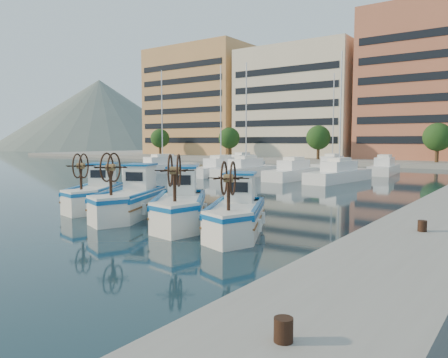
{
  "coord_description": "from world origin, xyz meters",
  "views": [
    {
      "loc": [
        15.39,
        -14.6,
        3.65
      ],
      "look_at": [
        1.14,
        5.36,
        1.5
      ],
      "focal_mm": 35.0,
      "sensor_mm": 36.0,
      "label": 1
    }
  ],
  "objects_px": {
    "fishing_boat_a": "(96,192)",
    "fishing_boat_d": "(236,212)",
    "fishing_boat_c": "(180,204)",
    "fishing_boat_b": "(131,198)"
  },
  "relations": [
    {
      "from": "fishing_boat_b",
      "to": "fishing_boat_d",
      "type": "height_order",
      "value": "fishing_boat_b"
    },
    {
      "from": "fishing_boat_a",
      "to": "fishing_boat_d",
      "type": "height_order",
      "value": "fishing_boat_a"
    },
    {
      "from": "fishing_boat_a",
      "to": "fishing_boat_b",
      "type": "distance_m",
      "value": 3.61
    },
    {
      "from": "fishing_boat_a",
      "to": "fishing_boat_d",
      "type": "bearing_deg",
      "value": -37.77
    },
    {
      "from": "fishing_boat_a",
      "to": "fishing_boat_d",
      "type": "relative_size",
      "value": 1.02
    },
    {
      "from": "fishing_boat_a",
      "to": "fishing_boat_b",
      "type": "xyz_separation_m",
      "value": [
        3.55,
        -0.7,
        0.03
      ]
    },
    {
      "from": "fishing_boat_c",
      "to": "fishing_boat_b",
      "type": "bearing_deg",
      "value": 143.16
    },
    {
      "from": "fishing_boat_a",
      "to": "fishing_boat_d",
      "type": "distance_m",
      "value": 9.89
    },
    {
      "from": "fishing_boat_c",
      "to": "fishing_boat_d",
      "type": "height_order",
      "value": "fishing_boat_c"
    },
    {
      "from": "fishing_boat_d",
      "to": "fishing_boat_b",
      "type": "bearing_deg",
      "value": 152.32
    }
  ]
}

